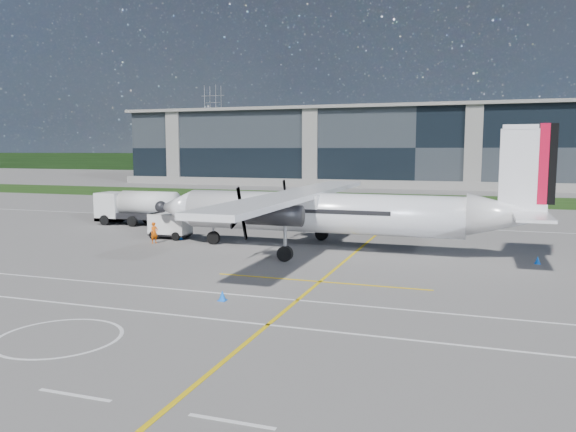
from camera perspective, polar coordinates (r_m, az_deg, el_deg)
The scene contains 15 objects.
ground at distance 75.93m, azimuth 10.34°, elevation 1.24°, with size 400.00×400.00×0.00m, color #5B5856.
grass_strip at distance 83.82m, azimuth 11.14°, elevation 1.75°, with size 400.00×18.00×0.04m, color #15340E.
terminal_building at distance 115.32m, azimuth 13.34°, elevation 6.74°, with size 120.00×20.00×15.00m, color black.
tree_line at distance 175.20m, azimuth 15.17°, elevation 5.15°, with size 400.00×6.00×6.00m, color black.
pylon_west at distance 206.10m, azimuth -7.60°, elevation 8.86°, with size 9.00×4.60×30.00m, color gray, non-canonical shape.
yellow_taxiway_centerline at distance 46.05m, azimuth 8.57°, elevation -2.23°, with size 0.20×70.00×0.01m, color yellow.
white_lane_line at distance 24.54m, azimuth -8.73°, elevation -10.19°, with size 90.00×0.15×0.01m, color white.
turboprop_aircraft at distance 39.24m, azimuth 4.70°, elevation 2.70°, with size 28.11×29.15×8.74m, color white, non-canonical shape.
fuel_tanker_truck at distance 55.60m, azimuth -15.50°, elevation 0.82°, with size 8.67×2.82×3.25m, color silver, non-canonical shape.
baggage_tug at distance 46.32m, azimuth -11.88°, elevation -1.00°, with size 3.35×2.01×2.01m, color silver, non-canonical shape.
ground_crew_person at distance 44.08m, azimuth -13.44°, elevation -1.51°, with size 0.76×0.55×1.88m, color #F25907.
safety_cone_portwing at distance 27.05m, azimuth -6.68°, elevation -8.02°, with size 0.36×0.36×0.50m, color blue.
safety_cone_tail at distance 38.63m, azimuth 24.03°, elevation -4.10°, with size 0.36×0.36×0.50m, color blue.
safety_cone_stbdwing at distance 53.98m, azimuth 6.42°, elevation -0.62°, with size 0.36×0.36×0.50m, color blue.
safety_cone_nose_stbd at distance 45.52m, azimuth -10.86°, elevation -2.07°, with size 0.36×0.36×0.50m, color blue.
Camera 1 is at (10.90, -34.81, 7.12)m, focal length 35.00 mm.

